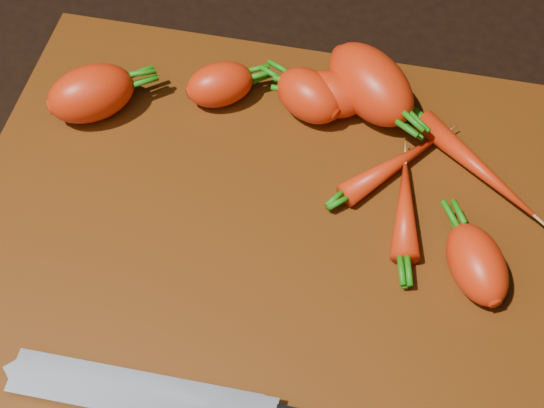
# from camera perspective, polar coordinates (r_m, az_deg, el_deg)

# --- Properties ---
(ground) EXTENTS (2.00, 2.00, 0.01)m
(ground) POSITION_cam_1_polar(r_m,az_deg,el_deg) (0.62, -0.19, -2.51)
(ground) COLOR black
(cutting_board) EXTENTS (0.50, 0.40, 0.01)m
(cutting_board) POSITION_cam_1_polar(r_m,az_deg,el_deg) (0.62, -0.19, -1.99)
(cutting_board) COLOR #67300B
(cutting_board) RESTS_ON ground
(carrot_0) EXTENTS (0.09, 0.08, 0.05)m
(carrot_0) POSITION_cam_1_polar(r_m,az_deg,el_deg) (0.68, -13.46, 8.10)
(carrot_0) COLOR red
(carrot_0) RESTS_ON cutting_board
(carrot_1) EXTENTS (0.08, 0.07, 0.04)m
(carrot_1) POSITION_cam_1_polar(r_m,az_deg,el_deg) (0.66, 2.79, 8.15)
(carrot_1) COLOR red
(carrot_1) RESTS_ON cutting_board
(carrot_2) EXTENTS (0.11, 0.11, 0.06)m
(carrot_2) POSITION_cam_1_polar(r_m,az_deg,el_deg) (0.67, 7.44, 8.94)
(carrot_2) COLOR red
(carrot_2) RESTS_ON cutting_board
(carrot_3) EXTENTS (0.07, 0.04, 0.04)m
(carrot_3) POSITION_cam_1_polar(r_m,az_deg,el_deg) (0.67, 4.31, 8.22)
(carrot_3) COLOR red
(carrot_3) RESTS_ON cutting_board
(carrot_4) EXTENTS (0.07, 0.07, 0.04)m
(carrot_4) POSITION_cam_1_polar(r_m,az_deg,el_deg) (0.68, -3.94, 8.97)
(carrot_4) COLOR red
(carrot_4) RESTS_ON cutting_board
(carrot_5) EXTENTS (0.07, 0.08, 0.04)m
(carrot_5) POSITION_cam_1_polar(r_m,az_deg,el_deg) (0.59, 15.16, -4.39)
(carrot_5) COLOR red
(carrot_5) RESTS_ON cutting_board
(carrot_6) EXTENTS (0.08, 0.09, 0.02)m
(carrot_6) POSITION_cam_1_polar(r_m,az_deg,el_deg) (0.64, 8.99, 2.79)
(carrot_6) COLOR red
(carrot_6) RESTS_ON cutting_board
(carrot_7) EXTENTS (0.11, 0.10, 0.02)m
(carrot_7) POSITION_cam_1_polar(r_m,az_deg,el_deg) (0.65, 15.11, 2.80)
(carrot_7) COLOR red
(carrot_7) RESTS_ON cutting_board
(carrot_8) EXTENTS (0.03, 0.09, 0.02)m
(carrot_8) POSITION_cam_1_polar(r_m,az_deg,el_deg) (0.61, 9.99, -0.41)
(carrot_8) COLOR red
(carrot_8) RESTS_ON cutting_board
(knife) EXTENTS (0.29, 0.03, 0.02)m
(knife) POSITION_cam_1_polar(r_m,az_deg,el_deg) (0.55, -8.54, -14.24)
(knife) COLOR gray
(knife) RESTS_ON cutting_board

